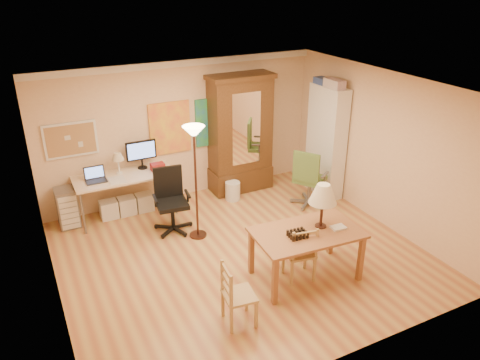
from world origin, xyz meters
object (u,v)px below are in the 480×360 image
computer_desk (127,190)px  armoire (240,141)px  office_chair_black (172,214)px  dining_table (313,221)px  office_chair_green (308,190)px  bookshelf (326,142)px

computer_desk → armoire: bearing=1.9°
office_chair_black → computer_desk: bearing=120.4°
dining_table → armoire: (0.44, 3.19, 0.12)m
computer_desk → office_chair_black: size_ratio=1.59×
computer_desk → armoire: 2.43m
dining_table → office_chair_green: size_ratio=1.39×
bookshelf → dining_table: bearing=-129.8°
bookshelf → office_chair_black: bearing=-179.0°
office_chair_black → office_chair_green: office_chair_green is taller
dining_table → armoire: size_ratio=0.67×
office_chair_green → bookshelf: bookshelf is taller
dining_table → bookshelf: 2.93m
armoire → dining_table: bearing=-97.9°
computer_desk → bookshelf: bookshelf is taller
dining_table → computer_desk: bearing=121.8°
dining_table → office_chair_green: dining_table is taller
armoire → computer_desk: bearing=-178.1°
dining_table → bookshelf: bearing=50.2°
bookshelf → computer_desk: bearing=167.2°
computer_desk → office_chair_black: 1.08m
office_chair_black → armoire: size_ratio=0.47×
office_chair_green → bookshelf: 1.05m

